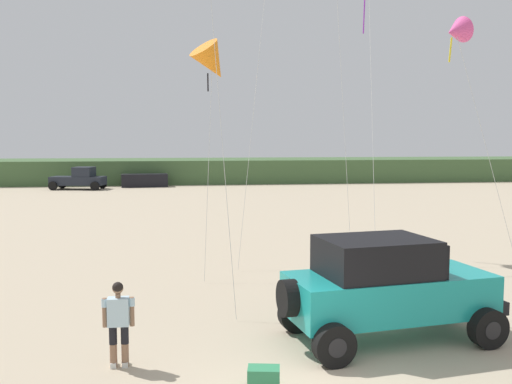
# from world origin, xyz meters

# --- Properties ---
(dune_ridge) EXTENTS (90.00, 9.73, 2.34)m
(dune_ridge) POSITION_xyz_m (-0.83, 50.87, 1.17)
(dune_ridge) COLOR #426038
(dune_ridge) RESTS_ON ground_plane
(jeep) EXTENTS (4.99, 2.98, 2.26)m
(jeep) POSITION_xyz_m (2.19, 2.92, 1.20)
(jeep) COLOR teal
(jeep) RESTS_ON ground_plane
(person_watching) EXTENTS (0.62, 0.30, 1.67)m
(person_watching) POSITION_xyz_m (-3.41, 2.19, 0.94)
(person_watching) COLOR #8C664C
(person_watching) RESTS_ON ground_plane
(cooler_box) EXTENTS (0.62, 0.46, 0.38)m
(cooler_box) POSITION_xyz_m (-0.80, 0.88, 0.19)
(cooler_box) COLOR #2D7F51
(cooler_box) RESTS_ON ground_plane
(distant_pickup) EXTENTS (4.87, 3.14, 1.98)m
(distant_pickup) POSITION_xyz_m (-10.99, 42.73, 0.94)
(distant_pickup) COLOR #1E232D
(distant_pickup) RESTS_ON ground_plane
(distant_sedan) EXTENTS (4.33, 2.05, 1.20)m
(distant_sedan) POSITION_xyz_m (-5.47, 44.69, 0.60)
(distant_sedan) COLOR black
(distant_sedan) RESTS_ON ground_plane
(kite_yellow_diamond) EXTENTS (1.82, 3.18, 7.79)m
(kite_yellow_diamond) POSITION_xyz_m (-1.09, 10.62, 6.93)
(kite_yellow_diamond) COLOR orange
(kite_yellow_diamond) RESTS_ON ground_plane
(kite_black_sled) EXTENTS (2.24, 1.72, 8.00)m
(kite_black_sled) POSITION_xyz_m (6.00, 7.65, 7.57)
(kite_black_sled) COLOR #E04C93
(kite_black_sled) RESTS_ON ground_plane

